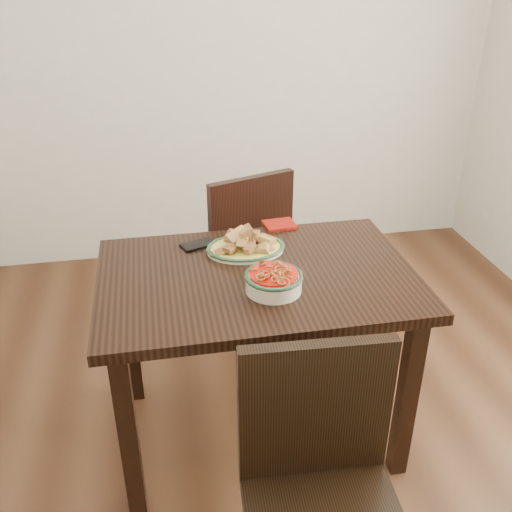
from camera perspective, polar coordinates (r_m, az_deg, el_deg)
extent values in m
plane|color=#392012|center=(2.44, 0.60, -18.04)|extent=(3.50, 3.50, 0.00)
cube|color=beige|center=(3.46, -5.33, 20.31)|extent=(3.50, 0.10, 2.60)
cube|color=black|center=(2.04, 0.10, -2.24)|extent=(1.13, 0.75, 0.04)
cube|color=black|center=(2.01, -12.64, -17.13)|extent=(0.06, 0.06, 0.71)
cube|color=black|center=(2.17, 14.85, -13.52)|extent=(0.06, 0.06, 0.71)
cube|color=black|center=(2.48, -12.52, -7.29)|extent=(0.06, 0.06, 0.71)
cube|color=black|center=(2.60, 9.50, -5.03)|extent=(0.06, 0.06, 0.71)
cube|color=black|center=(2.87, -2.28, 0.39)|extent=(0.53, 0.53, 0.04)
cube|color=black|center=(3.18, -0.91, -1.25)|extent=(0.04, 0.04, 0.41)
cube|color=black|center=(3.05, -6.52, -2.79)|extent=(0.04, 0.04, 0.41)
cube|color=black|center=(2.92, 2.31, -4.09)|extent=(0.04, 0.04, 0.41)
cube|color=black|center=(2.79, -3.68, -5.93)|extent=(0.04, 0.04, 0.41)
cube|color=black|center=(2.61, -0.44, 3.37)|extent=(0.41, 0.17, 0.44)
cube|color=black|center=(1.60, 5.95, -15.00)|extent=(0.42, 0.06, 0.44)
ellipsoid|color=beige|center=(2.18, -1.05, 0.70)|extent=(0.29, 0.22, 0.02)
ellipsoid|color=gold|center=(2.18, -1.05, 0.84)|extent=(0.28, 0.21, 0.01)
torus|color=#1B3C20|center=(2.18, -1.06, 0.88)|extent=(0.23, 0.23, 0.01)
cylinder|color=beige|center=(1.92, 1.77, -2.66)|extent=(0.19, 0.19, 0.06)
torus|color=#163120|center=(1.91, 1.78, -1.99)|extent=(0.20, 0.20, 0.02)
cylinder|color=#9F1207|center=(1.91, 1.78, -1.86)|extent=(0.17, 0.17, 0.01)
cube|color=black|center=(2.23, -5.80, 1.14)|extent=(0.15, 0.11, 0.01)
cube|color=maroon|center=(2.39, 2.36, 3.16)|extent=(0.14, 0.12, 0.01)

